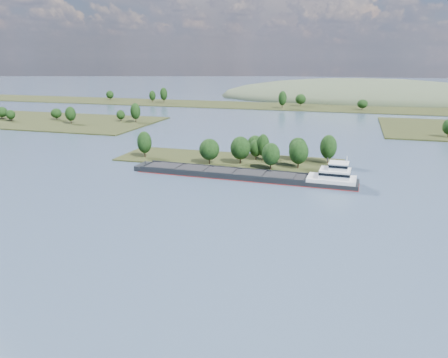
% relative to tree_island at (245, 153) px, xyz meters
% --- Properties ---
extents(ground, '(1800.00, 1800.00, 0.00)m').
position_rel_tree_island_xyz_m(ground, '(-7.79, -58.36, -4.16)').
color(ground, '#384C61').
rests_on(ground, ground).
extents(tree_island, '(100.00, 31.10, 13.63)m').
position_rel_tree_island_xyz_m(tree_island, '(0.00, 0.00, 0.00)').
color(tree_island, black).
rests_on(tree_island, ground).
extents(back_shoreline, '(900.00, 60.00, 16.39)m').
position_rel_tree_island_xyz_m(back_shoreline, '(0.98, 221.40, -3.45)').
color(back_shoreline, black).
rests_on(back_shoreline, ground).
extents(hill_west, '(320.00, 160.00, 44.00)m').
position_rel_tree_island_xyz_m(hill_west, '(52.21, 321.64, -4.16)').
color(hill_west, '#3B4831').
rests_on(hill_west, ground).
extents(cargo_barge, '(87.96, 13.61, 11.85)m').
position_rel_tree_island_xyz_m(cargo_barge, '(10.73, -24.00, -2.67)').
color(cargo_barge, black).
rests_on(cargo_barge, ground).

